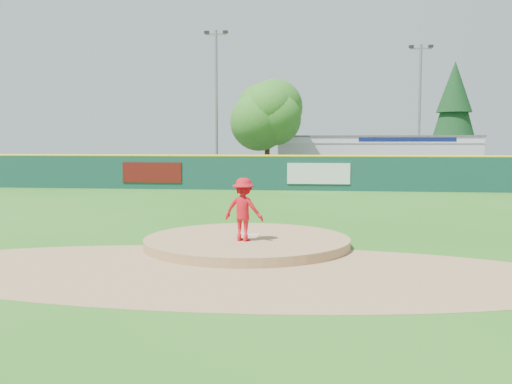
# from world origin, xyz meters

# --- Properties ---
(ground) EXTENTS (120.00, 120.00, 0.00)m
(ground) POSITION_xyz_m (0.00, 0.00, 0.00)
(ground) COLOR #286B19
(ground) RESTS_ON ground
(pitchers_mound) EXTENTS (5.50, 5.50, 0.50)m
(pitchers_mound) POSITION_xyz_m (0.00, 0.00, 0.00)
(pitchers_mound) COLOR #9E774C
(pitchers_mound) RESTS_ON ground
(pitching_rubber) EXTENTS (0.60, 0.15, 0.04)m
(pitching_rubber) POSITION_xyz_m (0.00, 0.30, 0.27)
(pitching_rubber) COLOR white
(pitching_rubber) RESTS_ON pitchers_mound
(infield_dirt_arc) EXTENTS (15.40, 15.40, 0.01)m
(infield_dirt_arc) POSITION_xyz_m (0.00, -3.00, 0.01)
(infield_dirt_arc) COLOR #9E774C
(infield_dirt_arc) RESTS_ON ground
(parking_lot) EXTENTS (44.00, 16.00, 0.02)m
(parking_lot) POSITION_xyz_m (0.00, 27.00, 0.01)
(parking_lot) COLOR #38383A
(parking_lot) RESTS_ON ground
(pitcher) EXTENTS (1.18, 0.87, 1.63)m
(pitcher) POSITION_xyz_m (-0.02, -0.51, 1.07)
(pitcher) COLOR red
(pitcher) RESTS_ON pitchers_mound
(van) EXTENTS (5.17, 3.93, 1.31)m
(van) POSITION_xyz_m (-3.99, 21.22, 0.67)
(van) COLOR silver
(van) RESTS_ON parking_lot
(pool_building_grp) EXTENTS (15.20, 8.20, 3.31)m
(pool_building_grp) POSITION_xyz_m (6.00, 31.99, 1.66)
(pool_building_grp) COLOR silver
(pool_building_grp) RESTS_ON ground
(fence_banners) EXTENTS (13.47, 0.04, 1.20)m
(fence_banners) POSITION_xyz_m (-3.25, 17.92, 1.00)
(fence_banners) COLOR #5A100C
(fence_banners) RESTS_ON ground
(playground_slide) EXTENTS (1.13, 3.19, 1.76)m
(playground_slide) POSITION_xyz_m (-14.19, 24.03, 0.89)
(playground_slide) COLOR blue
(playground_slide) RESTS_ON ground
(outfield_fence) EXTENTS (40.00, 0.14, 2.07)m
(outfield_fence) POSITION_xyz_m (0.00, 18.00, 1.09)
(outfield_fence) COLOR #123D35
(outfield_fence) RESTS_ON ground
(deciduous_tree) EXTENTS (5.60, 5.60, 7.36)m
(deciduous_tree) POSITION_xyz_m (-2.00, 25.00, 4.55)
(deciduous_tree) COLOR #382314
(deciduous_tree) RESTS_ON ground
(conifer_tree) EXTENTS (4.40, 4.40, 9.50)m
(conifer_tree) POSITION_xyz_m (13.00, 36.00, 5.54)
(conifer_tree) COLOR #382314
(conifer_tree) RESTS_ON ground
(light_pole_left) EXTENTS (1.75, 0.25, 11.00)m
(light_pole_left) POSITION_xyz_m (-6.00, 27.00, 6.05)
(light_pole_left) COLOR gray
(light_pole_left) RESTS_ON ground
(light_pole_right) EXTENTS (1.75, 0.25, 10.00)m
(light_pole_right) POSITION_xyz_m (9.00, 29.00, 5.54)
(light_pole_right) COLOR gray
(light_pole_right) RESTS_ON ground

